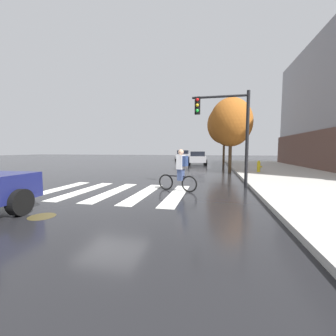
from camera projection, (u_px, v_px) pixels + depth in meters
name	position (u px, v px, depth m)	size (l,w,h in m)	color
ground_plane	(112.00, 192.00, 8.37)	(120.00, 120.00, 0.00)	black
crosswalk_stripes	(113.00, 192.00, 8.36)	(5.66, 3.86, 0.01)	silver
manhole_cover	(42.00, 216.00, 5.28)	(0.64, 0.64, 0.01)	#473D1E
sedan_mid	(197.00, 158.00, 24.03)	(2.35, 4.47, 1.49)	#B7B7BC
sedan_far	(183.00, 155.00, 33.30)	(2.30, 4.70, 1.60)	#B7B7BC
cyclist	(180.00, 171.00, 8.42)	(1.66, 0.53, 1.69)	black
traffic_light_near	(228.00, 123.00, 9.25)	(2.47, 0.28, 4.20)	black
fire_hydrant	(259.00, 166.00, 14.55)	(0.33, 0.22, 0.78)	gold
street_tree_near	(231.00, 122.00, 15.22)	(3.04, 3.04, 5.41)	#4C3823
street_tree_mid	(224.00, 125.00, 23.25)	(3.71, 3.71, 6.59)	#4C3823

